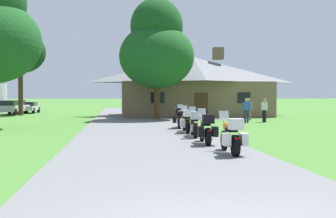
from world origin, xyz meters
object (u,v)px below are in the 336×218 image
Objects in this scene: bystander_blue_shirt_by_tree at (246,109)px; parked_silver_sedan_far_left at (28,107)px; tree_left_far at (20,46)px; motorcycle_yellow_fourth_in_row at (187,121)px; motorcycle_white_farthest_in_row at (180,118)px; bystander_gray_shirt_near_lodge at (249,108)px; motorcycle_orange_nearest_to_camera at (231,136)px; bystander_white_shirt_beside_signpost at (264,109)px; motorcycle_silver_third_in_row at (194,124)px; tree_by_lodge_front at (157,48)px; motorcycle_silver_second_in_row at (206,129)px; parked_silver_suv_far_left at (12,107)px.

parked_silver_sedan_far_left is (-18.33, 18.18, -0.31)m from bystander_blue_shirt_by_tree.
tree_left_far reaches higher than bystander_blue_shirt_by_tree.
motorcycle_yellow_fourth_in_row is 2.83m from motorcycle_white_farthest_in_row.
motorcycle_orange_nearest_to_camera is at bearing 91.69° from bystander_gray_shirt_near_lodge.
motorcycle_white_farthest_in_row is 8.47m from bystander_white_shirt_beside_signpost.
motorcycle_silver_third_in_row is 1.24× the size of bystander_gray_shirt_near_lodge.
motorcycle_white_farthest_in_row is 10.03m from bystander_gray_shirt_near_lodge.
tree_left_far reaches higher than motorcycle_white_farthest_in_row.
tree_by_lodge_front is (-6.93, 1.10, 4.58)m from bystander_gray_shirt_near_lodge.
motorcycle_white_farthest_in_row is 1.23× the size of bystander_white_shirt_beside_signpost.
motorcycle_silver_third_in_row is 1.01× the size of motorcycle_white_farthest_in_row.
motorcycle_silver_third_in_row is at bearing -88.08° from motorcycle_yellow_fourth_in_row.
motorcycle_silver_third_in_row is 1.24× the size of bystander_blue_shirt_by_tree.
bystander_blue_shirt_by_tree is (-1.43, -0.41, 0.00)m from bystander_white_shirt_beside_signpost.
bystander_gray_shirt_near_lodge is at bearing 60.29° from motorcycle_yellow_fourth_in_row.
motorcycle_orange_nearest_to_camera is 7.58m from motorcycle_yellow_fourth_in_row.
bystander_blue_shirt_by_tree is 0.18× the size of tree_left_far.
tree_left_far is at bearing 30.86° from bystander_white_shirt_beside_signpost.
bystander_white_shirt_beside_signpost and bystander_blue_shirt_by_tree have the same top height.
motorcycle_silver_second_in_row is at bearing -88.82° from motorcycle_yellow_fourth_in_row.
tree_left_far is 1.99× the size of parked_silver_suv_far_left.
motorcycle_yellow_fourth_in_row is at bearing -81.28° from motorcycle_white_farthest_in_row.
motorcycle_orange_nearest_to_camera is 2.70m from motorcycle_silver_second_in_row.
motorcycle_orange_nearest_to_camera is at bearing 96.07° from bystander_blue_shirt_by_tree.
tree_by_lodge_front is 1.93× the size of parked_silver_suv_far_left.
motorcycle_white_farthest_in_row is at bearing 93.78° from motorcycle_silver_third_in_row.
motorcycle_silver_second_in_row and motorcycle_yellow_fourth_in_row have the same top height.
parked_silver_suv_far_left reaches higher than motorcycle_white_farthest_in_row.
tree_left_far is (-19.01, 9.96, 5.56)m from bystander_gray_shirt_near_lodge.
bystander_white_shirt_beside_signpost reaches higher than parked_silver_sedan_far_left.
bystander_gray_shirt_near_lodge is 24.71m from parked_silver_sedan_far_left.
motorcycle_silver_second_in_row is 1.00× the size of motorcycle_silver_third_in_row.
tree_by_lodge_front reaches higher than motorcycle_silver_third_in_row.
parked_silver_suv_far_left is (-13.78, 24.65, 0.16)m from motorcycle_silver_third_in_row.
motorcycle_white_farthest_in_row is 10.07m from tree_by_lodge_front.
motorcycle_silver_second_in_row is 4.89m from motorcycle_yellow_fourth_in_row.
bystander_blue_shirt_by_tree is at bearing 90.24° from bystander_gray_shirt_near_lodge.
parked_silver_sedan_far_left is at bearing 112.91° from motorcycle_orange_nearest_to_camera.
tree_by_lodge_front is (-7.21, 3.66, 4.58)m from bystander_white_shirt_beside_signpost.
tree_by_lodge_front is (-0.52, 19.17, 4.92)m from motorcycle_orange_nearest_to_camera.
bystander_gray_shirt_near_lodge and bystander_white_shirt_beside_signpost have the same top height.
bystander_gray_shirt_near_lodge is (6.40, 18.07, 0.34)m from motorcycle_orange_nearest_to_camera.
motorcycle_yellow_fourth_in_row is 0.22× the size of tree_left_far.
motorcycle_orange_nearest_to_camera and motorcycle_silver_second_in_row have the same top height.
parked_silver_suv_far_left is (-1.32, 2.09, -5.73)m from tree_left_far.
tree_left_far is 6.24m from parked_silver_suv_far_left.
bystander_gray_shirt_near_lodge is 0.18× the size of tree_left_far.
motorcycle_silver_third_in_row is at bearing 83.75° from bystander_gray_shirt_near_lodge.
motorcycle_white_farthest_in_row is 0.43× the size of parked_silver_suv_far_left.
parked_silver_suv_far_left is (-13.86, 19.71, 0.17)m from motorcycle_white_farthest_in_row.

